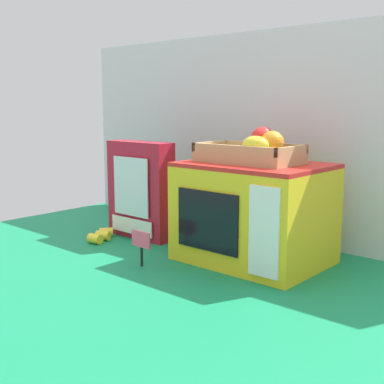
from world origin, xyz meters
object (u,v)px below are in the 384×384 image
(food_groups_crate, at_px, (254,151))
(loose_toy_banana, at_px, (102,236))
(toy_microwave, at_px, (254,213))
(price_sign, at_px, (141,243))
(cookie_set_box, at_px, (139,190))

(food_groups_crate, relative_size, loose_toy_banana, 2.32)
(toy_microwave, height_order, food_groups_crate, food_groups_crate)
(price_sign, bearing_deg, toy_microwave, 50.52)
(toy_microwave, distance_m, cookie_set_box, 0.44)
(toy_microwave, relative_size, food_groups_crate, 1.37)
(cookie_set_box, bearing_deg, food_groups_crate, 4.11)
(cookie_set_box, xyz_separation_m, price_sign, (0.24, -0.21, -0.10))
(cookie_set_box, bearing_deg, price_sign, -42.03)
(price_sign, relative_size, loose_toy_banana, 0.81)
(toy_microwave, bearing_deg, cookie_set_box, -175.69)
(toy_microwave, distance_m, loose_toy_banana, 0.54)
(toy_microwave, bearing_deg, loose_toy_banana, -163.89)
(loose_toy_banana, bearing_deg, cookie_set_box, 59.95)
(toy_microwave, relative_size, cookie_set_box, 1.21)
(toy_microwave, bearing_deg, food_groups_crate, -152.46)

